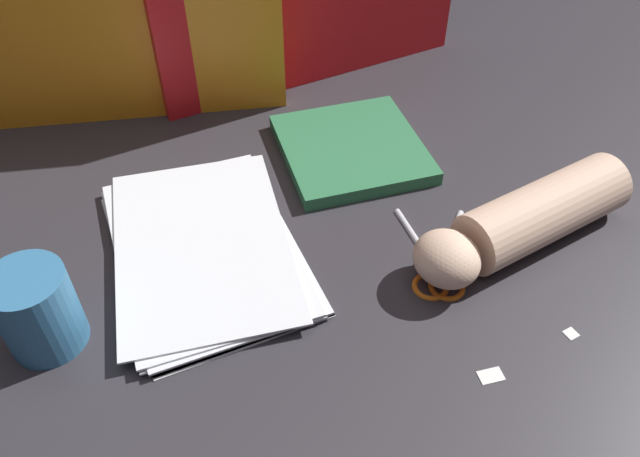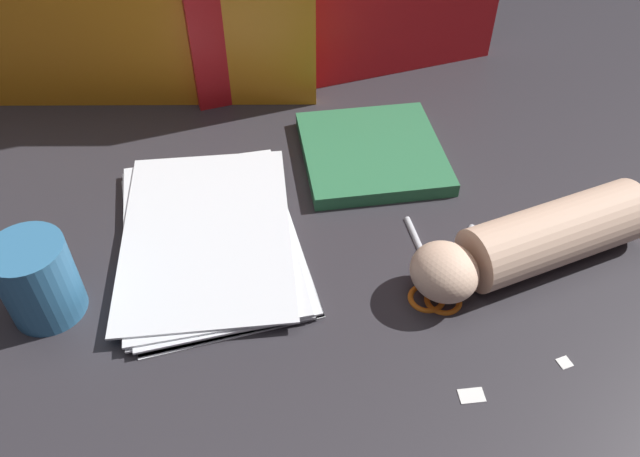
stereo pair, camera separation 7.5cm
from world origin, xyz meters
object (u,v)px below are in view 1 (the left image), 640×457
(book_closed, at_px, (351,149))
(scissors, at_px, (436,265))
(mug, at_px, (37,314))
(hand_forearm, at_px, (524,221))
(paper_stack, at_px, (205,248))

(book_closed, distance_m, scissors, 0.25)
(scissors, height_order, mug, mug)
(hand_forearm, distance_m, mug, 0.58)
(paper_stack, xyz_separation_m, book_closed, (0.25, 0.13, 0.00))
(paper_stack, bearing_deg, scissors, -24.25)
(paper_stack, relative_size, mug, 3.32)
(book_closed, height_order, mug, mug)
(paper_stack, xyz_separation_m, hand_forearm, (0.39, -0.12, 0.03))
(book_closed, relative_size, scissors, 1.29)
(scissors, distance_m, mug, 0.47)
(paper_stack, xyz_separation_m, mug, (-0.19, -0.08, 0.04))
(paper_stack, relative_size, book_closed, 1.54)
(paper_stack, bearing_deg, hand_forearm, -16.71)
(paper_stack, xyz_separation_m, scissors, (0.27, -0.12, -0.00))
(hand_forearm, height_order, mug, mug)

